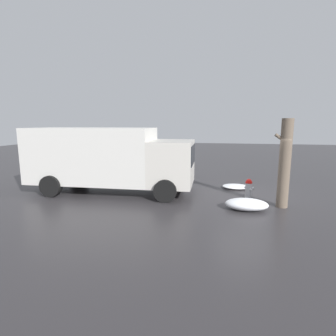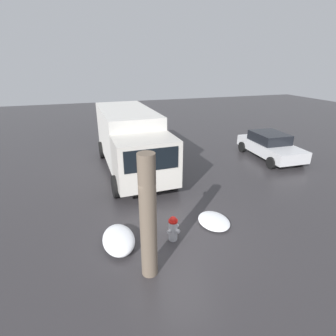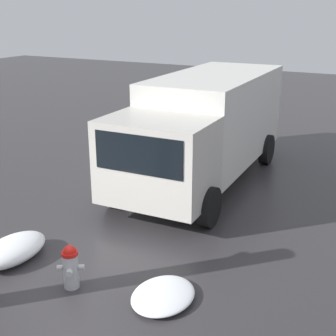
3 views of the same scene
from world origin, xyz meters
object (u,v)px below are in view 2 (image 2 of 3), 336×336
object	(u,v)px
fire_hydrant	(173,228)
tree_trunk	(148,218)
delivery_truck	(130,138)
parked_car	(270,145)

from	to	relation	value
fire_hydrant	tree_trunk	xyz separation A→B (m)	(-1.08, 0.99, 1.20)
tree_trunk	delivery_truck	size ratio (longest dim) A/B	0.44
fire_hydrant	parked_car	world-z (taller)	parked_car
delivery_truck	parked_car	xyz separation A→B (m)	(-0.77, -7.54, -0.85)
tree_trunk	delivery_truck	bearing A→B (deg)	-6.88
tree_trunk	delivery_truck	xyz separation A→B (m)	(7.10, -0.86, -0.05)
tree_trunk	parked_car	bearing A→B (deg)	-53.03
fire_hydrant	parked_car	xyz separation A→B (m)	(5.24, -7.41, 0.30)
tree_trunk	parked_car	xyz separation A→B (m)	(6.32, -8.40, -0.90)
parked_car	delivery_truck	bearing A→B (deg)	-3.87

